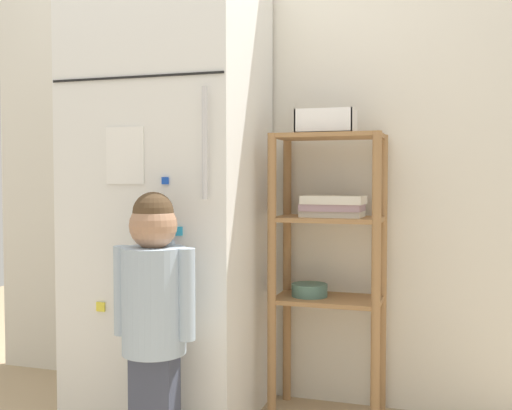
{
  "coord_description": "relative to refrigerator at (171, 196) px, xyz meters",
  "views": [
    {
      "loc": [
        0.87,
        -2.3,
        1.0
      ],
      "look_at": [
        0.14,
        0.02,
        0.88
      ],
      "focal_mm": 42.64,
      "sensor_mm": 36.0,
      "label": 1
    }
  ],
  "objects": [
    {
      "name": "refrigerator",
      "position": [
        0.0,
        0.0,
        0.0
      ],
      "size": [
        0.72,
        0.63,
        1.83
      ],
      "color": "white",
      "rests_on": "ground"
    },
    {
      "name": "pantry_shelf_unit",
      "position": [
        0.64,
        0.16,
        -0.19
      ],
      "size": [
        0.45,
        0.28,
        1.17
      ],
      "color": "#9E7247",
      "rests_on": "ground"
    },
    {
      "name": "fruit_bin",
      "position": [
        0.65,
        0.15,
        0.3
      ],
      "size": [
        0.24,
        0.15,
        0.1
      ],
      "color": "white",
      "rests_on": "pantry_shelf_unit"
    },
    {
      "name": "kitchen_wall_back",
      "position": [
        0.24,
        0.33,
        0.25
      ],
      "size": [
        2.71,
        0.03,
        2.33
      ],
      "primitive_type": "cube",
      "color": "silver",
      "rests_on": "ground"
    },
    {
      "name": "child_standing",
      "position": [
        0.15,
        -0.44,
        -0.34
      ],
      "size": [
        0.31,
        0.23,
        0.95
      ],
      "color": "#3D4255",
      "rests_on": "ground"
    }
  ]
}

